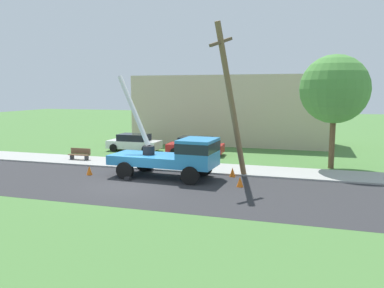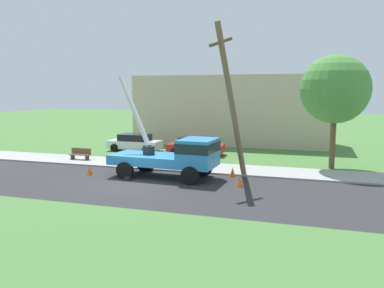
# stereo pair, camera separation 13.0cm
# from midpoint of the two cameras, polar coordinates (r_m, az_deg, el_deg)

# --- Properties ---
(ground_plane) EXTENTS (120.00, 120.00, 0.00)m
(ground_plane) POSITION_cam_midpoint_polar(r_m,az_deg,el_deg) (32.47, 0.52, -1.12)
(ground_plane) COLOR #477538
(road_asphalt) EXTENTS (80.00, 7.76, 0.01)m
(road_asphalt) POSITION_cam_midpoint_polar(r_m,az_deg,el_deg) (21.50, -8.94, -5.85)
(road_asphalt) COLOR #2B2B2D
(road_asphalt) RESTS_ON ground
(sidewalk_strip) EXTENTS (80.00, 3.15, 0.10)m
(sidewalk_strip) POSITION_cam_midpoint_polar(r_m,az_deg,el_deg) (26.37, -3.65, -3.12)
(sidewalk_strip) COLOR #9E9E99
(sidewalk_strip) RESTS_ON ground
(utility_truck) EXTENTS (6.75, 3.21, 5.98)m
(utility_truck) POSITION_cam_midpoint_polar(r_m,az_deg,el_deg) (22.51, -2.05, -1.49)
(utility_truck) COLOR #2D84C6
(utility_truck) RESTS_ON ground
(leaning_utility_pole) EXTENTS (1.70, 3.07, 8.71)m
(leaning_utility_pole) POSITION_cam_midpoint_polar(r_m,az_deg,el_deg) (22.07, 5.88, 6.26)
(leaning_utility_pole) COLOR brown
(leaning_utility_pole) RESTS_ON ground
(traffic_cone_ahead) EXTENTS (0.36, 0.36, 0.56)m
(traffic_cone_ahead) POSITION_cam_midpoint_polar(r_m,az_deg,el_deg) (20.86, 7.14, -5.46)
(traffic_cone_ahead) COLOR orange
(traffic_cone_ahead) RESTS_ON ground
(traffic_cone_behind) EXTENTS (0.36, 0.36, 0.56)m
(traffic_cone_behind) POSITION_cam_midpoint_polar(r_m,az_deg,el_deg) (24.39, -14.51, -3.71)
(traffic_cone_behind) COLOR orange
(traffic_cone_behind) RESTS_ON ground
(traffic_cone_curbside) EXTENTS (0.36, 0.36, 0.56)m
(traffic_cone_curbside) POSITION_cam_midpoint_polar(r_m,az_deg,el_deg) (23.20, 6.08, -4.09)
(traffic_cone_curbside) COLOR orange
(traffic_cone_curbside) RESTS_ON ground
(parked_sedan_white) EXTENTS (4.42, 2.05, 1.42)m
(parked_sedan_white) POSITION_cam_midpoint_polar(r_m,az_deg,el_deg) (33.17, -8.18, 0.23)
(parked_sedan_white) COLOR silver
(parked_sedan_white) RESTS_ON ground
(parked_sedan_red) EXTENTS (4.51, 2.21, 1.42)m
(parked_sedan_red) POSITION_cam_midpoint_polar(r_m,az_deg,el_deg) (30.76, 0.70, -0.28)
(parked_sedan_red) COLOR #B21E1E
(parked_sedan_red) RESTS_ON ground
(park_bench) EXTENTS (1.60, 0.45, 0.90)m
(park_bench) POSITION_cam_midpoint_polar(r_m,az_deg,el_deg) (29.38, -15.79, -1.45)
(park_bench) COLOR brown
(park_bench) RESTS_ON ground
(roadside_tree_near) EXTENTS (4.37, 4.37, 7.31)m
(roadside_tree_near) POSITION_cam_midpoint_polar(r_m,az_deg,el_deg) (26.70, 20.22, 7.46)
(roadside_tree_near) COLOR brown
(roadside_tree_near) RESTS_ON ground
(lowrise_building_backdrop) EXTENTS (18.00, 6.00, 6.40)m
(lowrise_building_backdrop) POSITION_cam_midpoint_polar(r_m,az_deg,el_deg) (37.87, 5.87, 4.99)
(lowrise_building_backdrop) COLOR #C6B293
(lowrise_building_backdrop) RESTS_ON ground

